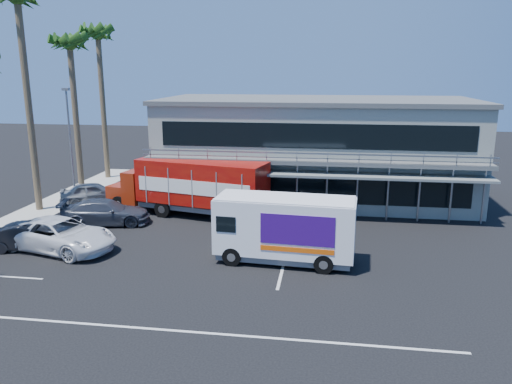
# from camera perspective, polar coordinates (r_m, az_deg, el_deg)

# --- Properties ---
(ground) EXTENTS (120.00, 120.00, 0.00)m
(ground) POSITION_cam_1_polar(r_m,az_deg,el_deg) (24.16, -1.83, -8.88)
(ground) COLOR black
(ground) RESTS_ON ground
(building) EXTENTS (22.40, 12.00, 7.30)m
(building) POSITION_cam_1_polar(r_m,az_deg,el_deg) (37.31, 6.78, 4.98)
(building) COLOR gray
(building) RESTS_ON ground
(curb_strip) EXTENTS (3.00, 32.00, 0.16)m
(curb_strip) POSITION_cam_1_polar(r_m,az_deg,el_deg) (35.02, -24.89, -2.80)
(curb_strip) COLOR #A5A399
(curb_strip) RESTS_ON ground
(palm_d) EXTENTS (2.80, 2.80, 14.75)m
(palm_d) POSITION_cam_1_polar(r_m,az_deg,el_deg) (35.74, -25.51, 18.13)
(palm_d) COLOR brown
(palm_d) RESTS_ON ground
(palm_e) EXTENTS (2.80, 2.80, 12.25)m
(palm_e) POSITION_cam_1_polar(r_m,az_deg,el_deg) (39.65, -20.47, 14.78)
(palm_e) COLOR brown
(palm_e) RESTS_ON ground
(palm_f) EXTENTS (2.80, 2.80, 13.25)m
(palm_f) POSITION_cam_1_polar(r_m,az_deg,el_deg) (44.77, -17.57, 15.94)
(palm_f) COLOR brown
(palm_f) RESTS_ON ground
(light_pole_far) EXTENTS (0.50, 0.25, 8.09)m
(light_pole_far) POSITION_cam_1_polar(r_m,az_deg,el_deg) (37.94, -20.47, 5.65)
(light_pole_far) COLOR gray
(light_pole_far) RESTS_ON ground
(red_truck) EXTENTS (11.24, 4.95, 3.69)m
(red_truck) POSITION_cam_1_polar(r_m,az_deg,el_deg) (32.65, -7.35, 0.79)
(red_truck) COLOR maroon
(red_truck) RESTS_ON ground
(white_van) EXTENTS (6.93, 2.82, 3.31)m
(white_van) POSITION_cam_1_polar(r_m,az_deg,el_deg) (24.53, 3.29, -4.16)
(white_van) COLOR white
(white_van) RESTS_ON ground
(parked_car_b) EXTENTS (4.47, 2.54, 1.39)m
(parked_car_b) POSITION_cam_1_polar(r_m,az_deg,el_deg) (29.18, -24.41, -4.65)
(parked_car_b) COLOR black
(parked_car_b) RESTS_ON ground
(parked_car_c) EXTENTS (6.62, 4.27, 1.70)m
(parked_car_c) POSITION_cam_1_polar(r_m,az_deg,el_deg) (28.32, -21.46, -4.58)
(parked_car_c) COLOR white
(parked_car_c) RESTS_ON ground
(parked_car_d) EXTENTS (5.72, 3.34, 1.56)m
(parked_car_d) POSITION_cam_1_polar(r_m,az_deg,el_deg) (32.12, -16.83, -2.22)
(parked_car_d) COLOR #323743
(parked_car_d) RESTS_ON ground
(parked_car_e) EXTENTS (4.88, 3.44, 1.54)m
(parked_car_e) POSITION_cam_1_polar(r_m,az_deg,el_deg) (37.38, -18.07, -0.10)
(parked_car_e) COLOR gray
(parked_car_e) RESTS_ON ground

